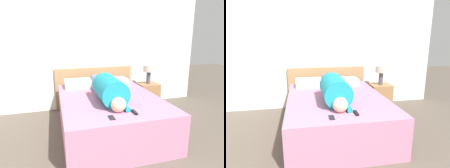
{
  "view_description": "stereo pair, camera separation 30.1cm",
  "coord_description": "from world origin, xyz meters",
  "views": [
    {
      "loc": [
        -0.61,
        -0.89,
        1.56
      ],
      "look_at": [
        0.22,
        1.91,
        0.84
      ],
      "focal_mm": 32.0,
      "sensor_mm": 36.0,
      "label": 1
    },
    {
      "loc": [
        -0.31,
        -0.96,
        1.56
      ],
      "look_at": [
        0.22,
        1.91,
        0.84
      ],
      "focal_mm": 32.0,
      "sensor_mm": 36.0,
      "label": 2
    }
  ],
  "objects": [
    {
      "name": "pillow_second",
      "position": [
        0.53,
        2.83,
        0.65
      ],
      "size": [
        0.5,
        0.35,
        0.13
      ],
      "color": "white",
      "rests_on": "bed"
    },
    {
      "name": "headboard",
      "position": [
        0.22,
        3.25,
        0.44
      ],
      "size": [
        1.65,
        0.04,
        0.88
      ],
      "color": "#A37A51",
      "rests_on": "ground_plane"
    },
    {
      "name": "nightstand",
      "position": [
        1.29,
        2.83,
        0.28
      ],
      "size": [
        0.42,
        0.37,
        0.55
      ],
      "color": "olive",
      "rests_on": "ground_plane"
    },
    {
      "name": "pillow_near_headboard",
      "position": [
        -0.17,
        2.83,
        0.66
      ],
      "size": [
        0.52,
        0.35,
        0.14
      ],
      "color": "white",
      "rests_on": "bed"
    },
    {
      "name": "cell_phone",
      "position": [
        0.02,
        1.25,
        0.59
      ],
      "size": [
        0.06,
        0.13,
        0.01
      ],
      "color": "black",
      "rests_on": "bed"
    },
    {
      "name": "table_lamp",
      "position": [
        1.29,
        2.83,
        0.84
      ],
      "size": [
        0.24,
        0.24,
        0.4
      ],
      "color": "#4C4C51",
      "rests_on": "nightstand"
    },
    {
      "name": "person_lying",
      "position": [
        0.16,
        1.96,
        0.75
      ],
      "size": [
        0.39,
        1.62,
        0.39
      ],
      "color": "#DBB293",
      "rests_on": "bed"
    },
    {
      "name": "tv_remote",
      "position": [
        0.34,
        1.32,
        0.6
      ],
      "size": [
        0.04,
        0.15,
        0.02
      ],
      "color": "black",
      "rests_on": "bed"
    },
    {
      "name": "wall_back",
      "position": [
        0.0,
        3.32,
        1.3
      ],
      "size": [
        5.28,
        0.06,
        2.6
      ],
      "color": "silver",
      "rests_on": "ground_plane"
    },
    {
      "name": "bed",
      "position": [
        0.22,
        2.07,
        0.29
      ],
      "size": [
        1.53,
        2.05,
        0.59
      ],
      "color": "#B2708E",
      "rests_on": "ground_plane"
    }
  ]
}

